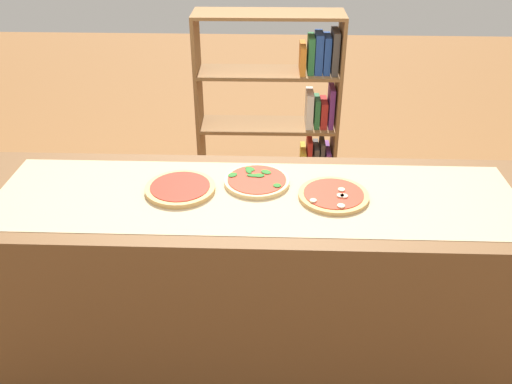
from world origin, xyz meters
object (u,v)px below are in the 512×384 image
Objects in this scene: pizza_spinach_1 at (257,181)px; pizza_mushroom_2 at (334,196)px; pizza_plain_0 at (180,188)px; bookshelf at (287,125)px.

pizza_spinach_1 is 0.33m from pizza_mushroom_2.
pizza_plain_0 is 1.31m from bookshelf.
bookshelf is (0.46, 1.20, -0.24)m from pizza_plain_0.
pizza_mushroom_2 reaches higher than pizza_plain_0.
pizza_plain_0 is at bearing -166.96° from pizza_spinach_1.
pizza_mushroom_2 is (0.31, -0.10, -0.00)m from pizza_spinach_1.
pizza_spinach_1 is at bearing 161.56° from pizza_mushroom_2.
pizza_mushroom_2 is 1.27m from bookshelf.
pizza_mushroom_2 is at bearing -82.38° from bookshelf.
bookshelf is at bearing 82.54° from pizza_spinach_1.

